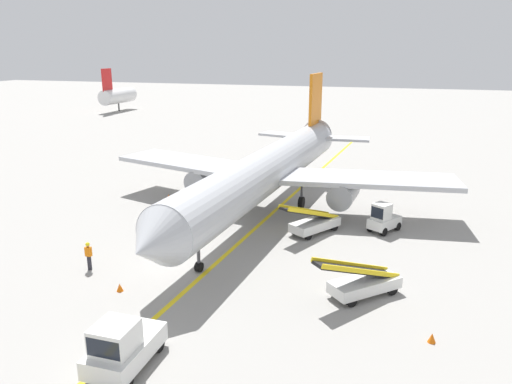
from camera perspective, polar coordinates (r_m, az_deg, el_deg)
ground_plane at (r=29.52m, az=-8.36°, el=-8.61°), size 300.00×300.00×0.00m
taxi_line_yellow at (r=33.09m, az=-1.64°, el=-5.62°), size 5.98×79.82×0.01m
airliner at (r=38.16m, az=1.64°, el=2.74°), size 28.54×35.34×10.10m
pushback_tug at (r=21.04m, az=-15.32°, el=-16.95°), size 1.90×3.60×2.20m
baggage_tug_near_wing at (r=35.45m, az=14.62°, el=-3.06°), size 2.36×2.73×2.10m
belt_loader_forward_hold at (r=26.29m, az=12.36°, el=-10.20°), size 4.43×4.41×2.59m
belt_loader_aft_hold at (r=34.31m, az=6.76°, el=-3.54°), size 3.73×4.89×2.59m
ground_crew_marshaller at (r=30.10m, az=-18.92°, el=-6.96°), size 0.36×0.24×1.70m
safety_cone_nose_left at (r=34.57m, az=-6.43°, el=-4.36°), size 0.36×0.36×0.44m
safety_cone_nose_right at (r=42.59m, az=-10.13°, el=-0.54°), size 0.36×0.36×0.44m
safety_cone_wingtip_left at (r=42.84m, az=9.07°, el=-0.38°), size 0.36×0.36×0.44m
safety_cone_wingtip_right at (r=23.57m, az=19.81°, el=-15.70°), size 0.36×0.36×0.44m
safety_cone_tail_area at (r=27.36m, az=-15.59°, el=-10.65°), size 0.36×0.36×0.44m
distant_aircraft_far_left at (r=107.64m, az=-15.83°, el=10.77°), size 3.00×10.10×8.80m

